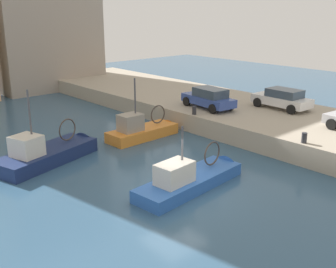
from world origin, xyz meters
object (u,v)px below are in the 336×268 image
object	(u,v)px
fishing_boat_navy	(52,158)
fishing_boat_blue	(194,183)
fishing_boat_orange	(146,134)
mooring_bollard_mid	(304,138)
mooring_bollard_north	(194,110)
parked_car_blue	(209,98)
parked_car_white	(282,99)

from	to	relation	value
fishing_boat_navy	fishing_boat_blue	xyz separation A→B (m)	(3.40, -7.47, 0.01)
fishing_boat_navy	fishing_boat_orange	distance (m)	6.44
mooring_bollard_mid	mooring_bollard_north	distance (m)	8.00
fishing_boat_blue	parked_car_blue	world-z (taller)	fishing_boat_blue
parked_car_white	mooring_bollard_north	world-z (taller)	parked_car_white
mooring_bollard_north	fishing_boat_navy	bearing A→B (deg)	171.77
fishing_boat_navy	mooring_bollard_mid	size ratio (longest dim) A/B	12.39
parked_car_white	parked_car_blue	world-z (taller)	parked_car_blue
fishing_boat_orange	parked_car_white	xyz separation A→B (m)	(8.77, -4.19, 1.75)
parked_car_white	parked_car_blue	distance (m)	5.07
fishing_boat_navy	fishing_boat_blue	distance (m)	8.21
fishing_boat_blue	parked_car_blue	xyz separation A→B (m)	(8.15, 6.66, 1.78)
fishing_boat_orange	mooring_bollard_mid	size ratio (longest dim) A/B	10.13
fishing_boat_navy	parked_car_white	xyz separation A→B (m)	(15.21, -4.32, 1.78)
mooring_bollard_mid	mooring_bollard_north	xyz separation A→B (m)	(0.00, 8.00, 0.00)
mooring_bollard_north	parked_car_white	bearing A→B (deg)	-27.41
fishing_boat_navy	parked_car_blue	distance (m)	11.71
parked_car_blue	mooring_bollard_north	size ratio (longest dim) A/B	7.74
mooring_bollard_mid	fishing_boat_blue	bearing A→B (deg)	162.76
fishing_boat_orange	parked_car_white	world-z (taller)	fishing_boat_orange
fishing_boat_blue	mooring_bollard_mid	size ratio (longest dim) A/B	12.36
fishing_boat_blue	mooring_bollard_north	world-z (taller)	fishing_boat_blue
fishing_boat_navy	fishing_boat_orange	size ratio (longest dim) A/B	1.22
fishing_boat_blue	mooring_bollard_mid	xyz separation A→B (m)	(6.15, -1.91, 1.33)
fishing_boat_orange	mooring_bollard_north	xyz separation A→B (m)	(3.11, -1.25, 1.31)
fishing_boat_orange	mooring_bollard_north	size ratio (longest dim) A/B	10.13
parked_car_white	mooring_bollard_north	distance (m)	6.40
fishing_boat_navy	parked_car_white	distance (m)	15.91
fishing_boat_orange	parked_car_blue	xyz separation A→B (m)	(5.11, -0.68, 1.76)
fishing_boat_orange	mooring_bollard_mid	bearing A→B (deg)	-71.44
fishing_boat_blue	mooring_bollard_north	bearing A→B (deg)	44.75
fishing_boat_blue	parked_car_white	world-z (taller)	fishing_boat_blue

